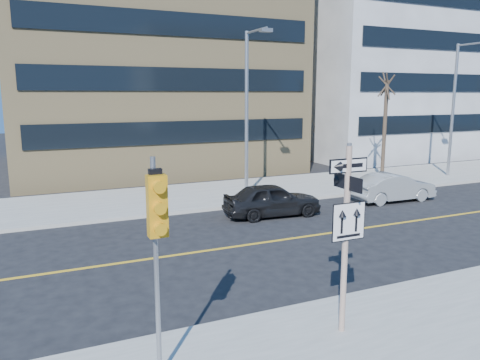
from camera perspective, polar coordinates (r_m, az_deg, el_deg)
name	(u,v)px	position (r m, az deg, el deg)	size (l,w,h in m)	color
ground	(284,293)	(12.78, 5.42, -13.50)	(120.00, 120.00, 0.00)	black
far_sidewalk	(435,174)	(32.91, 22.68, 0.71)	(66.00, 6.00, 0.15)	gray
road_centerline	(475,212)	(23.32, 26.77, -3.51)	(40.00, 0.14, 0.01)	gold
sign_pole	(346,228)	(9.97, 12.82, -5.77)	(0.92, 0.92, 4.06)	silver
traffic_signal	(157,224)	(7.98, -10.07, -5.33)	(0.32, 0.45, 4.00)	gray
parked_car_a	(272,200)	(20.11, 3.93, -2.40)	(4.20, 1.69, 1.43)	black
parked_car_b	(393,187)	(24.04, 18.17, -0.84)	(4.19, 1.46, 1.38)	gray
streetlight_a	(249,103)	(23.08, 1.07, 9.39)	(0.55, 2.25, 8.00)	gray
streetlight_b	(457,101)	(31.69, 24.93, 8.72)	(0.55, 2.25, 8.00)	gray
street_tree_west	(387,88)	(28.52, 17.47, 10.67)	(1.80, 1.80, 6.35)	#382D21
building_brick	(141,41)	(36.19, -12.01, 16.28)	(18.00, 18.00, 18.00)	tan
building_grey_mid	(387,68)	(45.38, 17.44, 12.91)	(20.00, 16.00, 15.00)	#939698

